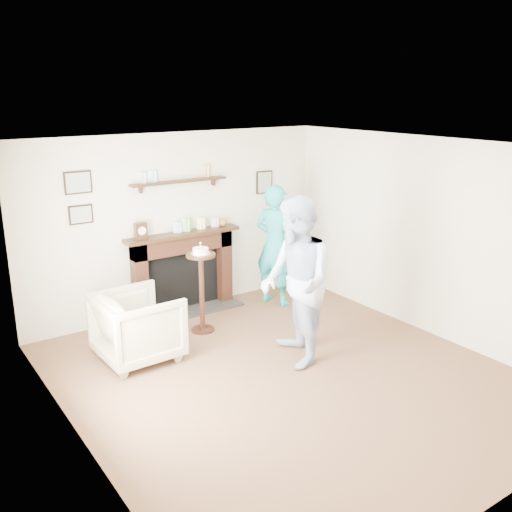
# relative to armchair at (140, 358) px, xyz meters

# --- Properties ---
(ground) EXTENTS (5.00, 5.00, 0.00)m
(ground) POSITION_rel_armchair_xyz_m (1.16, -1.34, 0.00)
(ground) COLOR brown
(ground) RESTS_ON ground
(room_shell) EXTENTS (4.54, 5.02, 2.52)m
(room_shell) POSITION_rel_armchair_xyz_m (1.16, -0.65, 1.62)
(room_shell) COLOR beige
(room_shell) RESTS_ON ground
(armchair) EXTENTS (0.92, 0.89, 0.81)m
(armchair) POSITION_rel_armchair_xyz_m (0.00, 0.00, 0.00)
(armchair) COLOR tan
(armchair) RESTS_ON ground
(man) EXTENTS (1.03, 1.14, 1.94)m
(man) POSITION_rel_armchair_xyz_m (1.46, -1.09, 0.00)
(man) COLOR silver
(man) RESTS_ON ground
(woman) EXTENTS (0.62, 0.75, 1.77)m
(woman) POSITION_rel_armchair_xyz_m (2.39, 0.56, 0.00)
(woman) COLOR teal
(woman) RESTS_ON ground
(pedestal_table) EXTENTS (0.37, 0.37, 1.20)m
(pedestal_table) POSITION_rel_armchair_xyz_m (1.01, 0.28, 0.74)
(pedestal_table) COLOR black
(pedestal_table) RESTS_ON ground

